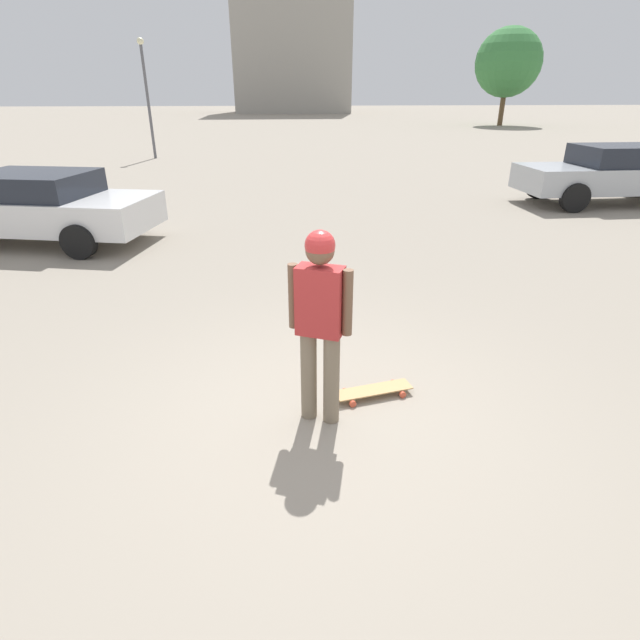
{
  "coord_description": "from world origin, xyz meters",
  "views": [
    {
      "loc": [
        3.77,
        -0.37,
        2.72
      ],
      "look_at": [
        0.0,
        0.0,
        0.99
      ],
      "focal_mm": 28.0,
      "sensor_mm": 36.0,
      "label": 1
    }
  ],
  "objects_px": {
    "car_parked_near": "(33,206)",
    "car_parked_far": "(613,174)",
    "person": "(320,314)",
    "skateboard": "(374,390)"
  },
  "relations": [
    {
      "from": "car_parked_near",
      "to": "car_parked_far",
      "type": "relative_size",
      "value": 1.05
    },
    {
      "from": "skateboard",
      "to": "car_parked_near",
      "type": "distance_m",
      "value": 8.24
    },
    {
      "from": "person",
      "to": "skateboard",
      "type": "height_order",
      "value": "person"
    },
    {
      "from": "person",
      "to": "car_parked_near",
      "type": "xyz_separation_m",
      "value": [
        -6.41,
        -4.94,
        -0.34
      ]
    },
    {
      "from": "car_parked_near",
      "to": "car_parked_far",
      "type": "distance_m",
      "value": 13.7
    },
    {
      "from": "person",
      "to": "car_parked_near",
      "type": "bearing_deg",
      "value": 151.45
    },
    {
      "from": "car_parked_far",
      "to": "person",
      "type": "bearing_deg",
      "value": 45.67
    },
    {
      "from": "car_parked_near",
      "to": "car_parked_far",
      "type": "height_order",
      "value": "car_parked_far"
    },
    {
      "from": "person",
      "to": "car_parked_far",
      "type": "height_order",
      "value": "person"
    },
    {
      "from": "skateboard",
      "to": "car_parked_far",
      "type": "height_order",
      "value": "car_parked_far"
    }
  ]
}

